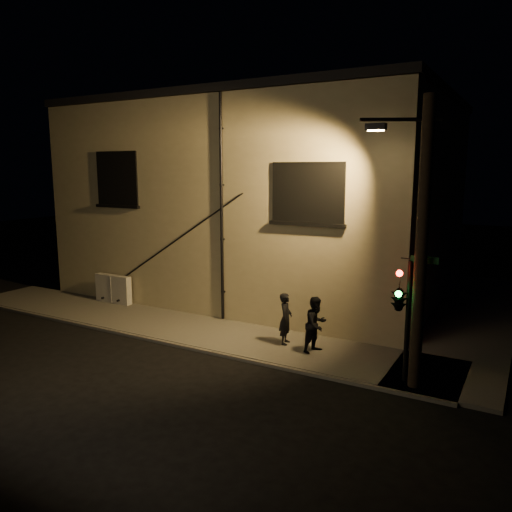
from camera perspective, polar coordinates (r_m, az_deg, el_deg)
The scene contains 8 objects.
ground at distance 15.99m, azimuth -4.14°, elevation -11.24°, with size 90.00×90.00×0.00m, color black.
sidewalk at distance 19.09m, azimuth 6.34°, elevation -7.56°, with size 21.00×16.00×0.12m.
building at distance 24.24m, azimuth 1.61°, elevation 6.64°, with size 16.20×12.23×8.80m.
utility_cabinet at distance 22.25m, azimuth -15.99°, elevation -3.62°, with size 1.82×0.31×1.20m, color beige.
pedestrian_a at distance 16.36m, azimuth 3.41°, elevation -7.16°, with size 0.62×0.40×1.69m, color black.
pedestrian_b at distance 15.73m, azimuth 6.88°, elevation -7.78°, with size 0.86×0.67×1.77m, color black.
traffic_signal at distance 13.68m, azimuth 16.12°, elevation -4.57°, with size 1.32×2.02×3.43m.
streetlamp_pole at distance 13.22m, azimuth 18.11°, elevation 1.69°, with size 2.03×1.40×7.54m.
Camera 1 is at (8.31, -12.41, 5.72)m, focal length 35.00 mm.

